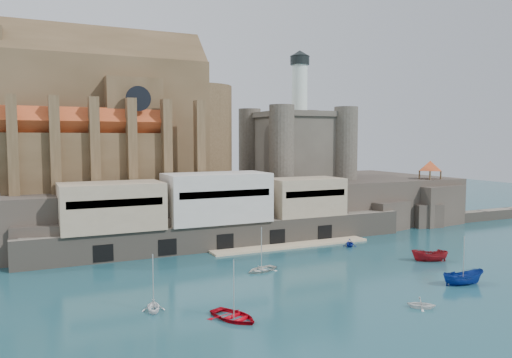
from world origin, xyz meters
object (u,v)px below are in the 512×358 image
Objects in this scene: boat_2 at (463,285)px; boat_1 at (421,308)px; castle_keep at (296,142)px; church at (115,123)px; boat_0 at (234,319)px; pavilion at (430,167)px.

boat_1 is at bearing 122.90° from boat_2.
castle_keep is 56.37m from boat_2.
boat_2 is at bearing -56.95° from church.
castle_keep is 9.46× the size of boat_1.
boat_0 reaches higher than boat_2.
boat_2 is at bearing -23.93° from boat_0.
pavilion is at bearing -28.24° from boat_2.
boat_0 is (-63.06, -36.79, -12.73)m from pavilion.
boat_1 is (20.40, -5.81, 0.00)m from boat_0.
boat_0 is 31.97m from boat_2.
boat_1 is at bearing -106.18° from castle_keep.
pavilion is (66.13, -15.85, -9.40)m from church.
boat_2 is (31.95, -1.19, 0.00)m from boat_0.
church is 57.19m from boat_0.
boat_2 is at bearing -129.32° from pavilion.
church is 40.39m from castle_keep.
castle_keep is 30.50m from pavilion.
boat_2 is (-5.19, -53.06, -18.31)m from castle_keep.
boat_0 is at bearing 114.46° from boat_1.
castle_keep reaches higher than boat_1.
boat_0 is at bearing -149.74° from pavilion.
pavilion is 61.62m from boat_1.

